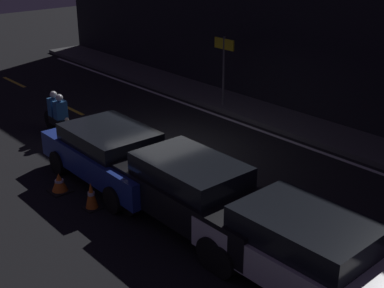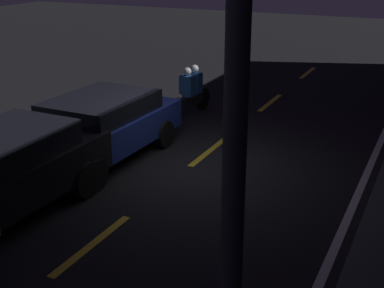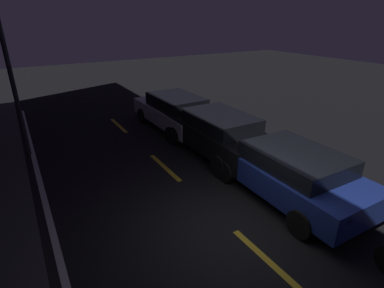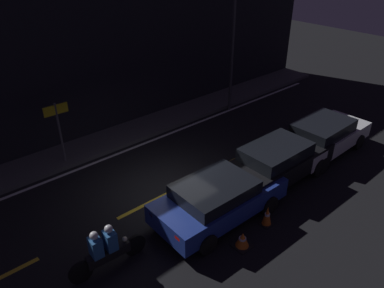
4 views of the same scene
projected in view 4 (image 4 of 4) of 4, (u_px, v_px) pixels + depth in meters
name	position (u px, v px, depth m)	size (l,w,h in m)	color
ground_plane	(168.00, 193.00, 12.88)	(56.00, 56.00, 0.00)	black
raised_curb	(101.00, 143.00, 15.83)	(28.00, 1.76, 0.16)	#424244
building_front	(77.00, 50.00, 14.67)	(28.00, 0.30, 7.66)	black
lane_dash_b	(1.00, 278.00, 9.72)	(2.00, 0.14, 0.01)	gold
lane_dash_c	(144.00, 205.00, 12.30)	(2.00, 0.14, 0.01)	gold
lane_dash_d	(237.00, 158.00, 14.88)	(2.00, 0.14, 0.01)	gold
lane_dash_e	(303.00, 125.00, 17.46)	(2.00, 0.14, 0.01)	gold
lane_solid_kerb	(115.00, 155.00, 15.13)	(25.20, 0.14, 0.01)	silver
sedan_blue	(218.00, 198.00, 11.46)	(4.31, 2.09, 1.36)	navy
van_black	(278.00, 161.00, 13.19)	(4.40, 1.88, 1.49)	black
sedan_white	(323.00, 136.00, 14.94)	(4.39, 1.94, 1.43)	silver
motorcycle	(105.00, 250.00, 9.69)	(2.21, 0.40, 1.39)	black
traffic_cone_near	(242.00, 240.00, 10.60)	(0.51, 0.51, 0.48)	black
traffic_cone_mid	(267.00, 216.00, 11.37)	(0.38, 0.38, 0.66)	black
shop_sign	(58.00, 121.00, 13.61)	(0.90, 0.08, 2.40)	#4C4C51
street_lamp	(232.00, 46.00, 17.46)	(0.28, 0.28, 5.76)	#333338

